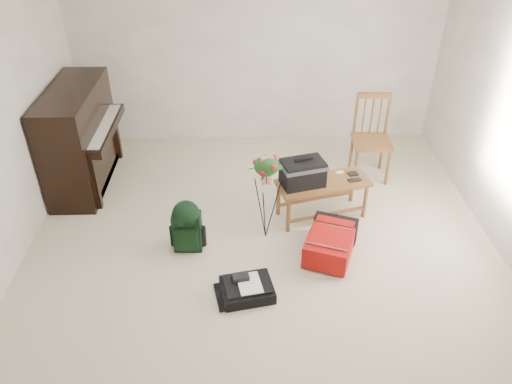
{
  "coord_description": "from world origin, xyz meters",
  "views": [
    {
      "loc": [
        -0.18,
        -3.89,
        3.48
      ],
      "look_at": [
        -0.07,
        0.35,
        0.62
      ],
      "focal_mm": 35.0,
      "sensor_mm": 36.0,
      "label": 1
    }
  ],
  "objects_px": {
    "black_duffel": "(247,288)",
    "piano": "(81,139)",
    "green_backpack": "(187,224)",
    "flower_stand": "(266,198)",
    "red_suitcase": "(330,240)",
    "bench": "(309,174)",
    "dining_chair": "(371,139)"
  },
  "relations": [
    {
      "from": "black_duffel",
      "to": "piano",
      "type": "bearing_deg",
      "value": 122.83
    },
    {
      "from": "green_backpack",
      "to": "flower_stand",
      "type": "bearing_deg",
      "value": 14.76
    },
    {
      "from": "flower_stand",
      "to": "red_suitcase",
      "type": "bearing_deg",
      "value": -38.09
    },
    {
      "from": "bench",
      "to": "red_suitcase",
      "type": "height_order",
      "value": "bench"
    },
    {
      "from": "piano",
      "to": "green_backpack",
      "type": "distance_m",
      "value": 1.98
    },
    {
      "from": "bench",
      "to": "dining_chair",
      "type": "height_order",
      "value": "dining_chair"
    },
    {
      "from": "bench",
      "to": "red_suitcase",
      "type": "xyz_separation_m",
      "value": [
        0.17,
        -0.65,
        -0.41
      ]
    },
    {
      "from": "piano",
      "to": "black_duffel",
      "type": "distance_m",
      "value": 2.94
    },
    {
      "from": "black_duffel",
      "to": "green_backpack",
      "type": "bearing_deg",
      "value": 119.99
    },
    {
      "from": "piano",
      "to": "red_suitcase",
      "type": "distance_m",
      "value": 3.27
    },
    {
      "from": "dining_chair",
      "to": "flower_stand",
      "type": "height_order",
      "value": "dining_chair"
    },
    {
      "from": "flower_stand",
      "to": "dining_chair",
      "type": "bearing_deg",
      "value": 26.38
    },
    {
      "from": "black_duffel",
      "to": "flower_stand",
      "type": "relative_size",
      "value": 0.52
    },
    {
      "from": "black_duffel",
      "to": "red_suitcase",
      "type": "bearing_deg",
      "value": 23.46
    },
    {
      "from": "green_backpack",
      "to": "black_duffel",
      "type": "bearing_deg",
      "value": -46.16
    },
    {
      "from": "bench",
      "to": "green_backpack",
      "type": "distance_m",
      "value": 1.45
    },
    {
      "from": "piano",
      "to": "black_duffel",
      "type": "height_order",
      "value": "piano"
    },
    {
      "from": "piano",
      "to": "flower_stand",
      "type": "xyz_separation_m",
      "value": [
        2.23,
        -1.2,
        -0.09
      ]
    },
    {
      "from": "dining_chair",
      "to": "flower_stand",
      "type": "bearing_deg",
      "value": -135.06
    },
    {
      "from": "bench",
      "to": "green_backpack",
      "type": "height_order",
      "value": "bench"
    },
    {
      "from": "black_duffel",
      "to": "flower_stand",
      "type": "distance_m",
      "value": 1.0
    },
    {
      "from": "bench",
      "to": "green_backpack",
      "type": "relative_size",
      "value": 1.89
    },
    {
      "from": "piano",
      "to": "black_duffel",
      "type": "bearing_deg",
      "value": -45.86
    },
    {
      "from": "black_duffel",
      "to": "green_backpack",
      "type": "xyz_separation_m",
      "value": [
        -0.61,
        0.7,
        0.25
      ]
    },
    {
      "from": "bench",
      "to": "dining_chair",
      "type": "xyz_separation_m",
      "value": [
        0.9,
        0.87,
        -0.04
      ]
    },
    {
      "from": "dining_chair",
      "to": "green_backpack",
      "type": "bearing_deg",
      "value": -144.28
    },
    {
      "from": "piano",
      "to": "bench",
      "type": "height_order",
      "value": "piano"
    },
    {
      "from": "flower_stand",
      "to": "black_duffel",
      "type": "bearing_deg",
      "value": -119.47
    },
    {
      "from": "piano",
      "to": "green_backpack",
      "type": "xyz_separation_m",
      "value": [
        1.4,
        -1.38,
        -0.28
      ]
    },
    {
      "from": "red_suitcase",
      "to": "flower_stand",
      "type": "xyz_separation_m",
      "value": [
        -0.66,
        0.27,
        0.36
      ]
    },
    {
      "from": "red_suitcase",
      "to": "green_backpack",
      "type": "bearing_deg",
      "value": -162.78
    },
    {
      "from": "red_suitcase",
      "to": "flower_stand",
      "type": "relative_size",
      "value": 0.76
    }
  ]
}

